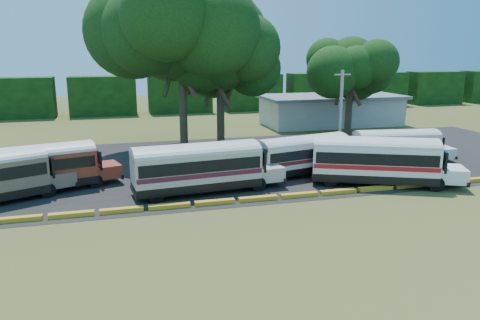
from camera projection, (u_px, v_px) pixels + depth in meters
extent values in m
plane|color=#384818|center=(284.00, 203.00, 31.25)|extent=(160.00, 160.00, 0.00)
cube|color=black|center=(248.00, 162.00, 42.77)|extent=(64.00, 24.00, 0.02)
cube|color=gold|center=(19.00, 219.00, 27.92)|extent=(2.70, 0.45, 0.30)
cube|color=gold|center=(72.00, 215.00, 28.69)|extent=(2.70, 0.45, 0.30)
cube|color=gold|center=(122.00, 210.00, 29.46)|extent=(2.70, 0.45, 0.30)
cube|color=gold|center=(169.00, 206.00, 30.23)|extent=(2.70, 0.45, 0.30)
cube|color=gold|center=(215.00, 202.00, 31.00)|extent=(2.70, 0.45, 0.30)
cube|color=gold|center=(258.00, 199.00, 31.77)|extent=(2.70, 0.45, 0.30)
cube|color=gold|center=(299.00, 195.00, 32.54)|extent=(2.70, 0.45, 0.30)
cube|color=gold|center=(338.00, 192.00, 33.31)|extent=(2.70, 0.45, 0.30)
cube|color=gold|center=(376.00, 189.00, 34.08)|extent=(2.70, 0.45, 0.30)
cube|color=gold|center=(411.00, 185.00, 34.85)|extent=(2.70, 0.45, 0.30)
cube|color=gold|center=(446.00, 183.00, 35.62)|extent=(2.70, 0.45, 0.30)
cube|color=gold|center=(478.00, 180.00, 36.39)|extent=(2.70, 0.45, 0.30)
cube|color=beige|center=(331.00, 111.00, 63.61)|extent=(18.00, 8.00, 3.60)
cube|color=#5A5D61|center=(332.00, 97.00, 63.15)|extent=(19.00, 9.00, 0.40)
cube|color=black|center=(19.00, 98.00, 69.45)|extent=(10.00, 4.00, 6.00)
cube|color=black|center=(103.00, 96.00, 72.53)|extent=(10.00, 4.00, 6.00)
cube|color=black|center=(180.00, 94.00, 75.61)|extent=(10.00, 4.00, 6.00)
cube|color=black|center=(251.00, 92.00, 78.69)|extent=(10.00, 4.00, 6.00)
cube|color=black|center=(317.00, 91.00, 81.76)|extent=(10.00, 4.00, 6.00)
cube|color=black|center=(378.00, 89.00, 84.84)|extent=(10.00, 4.00, 6.00)
cube|color=black|center=(434.00, 88.00, 87.92)|extent=(10.00, 4.00, 6.00)
cylinder|color=black|center=(48.00, 190.00, 32.33)|extent=(1.09, 0.71, 1.06)
cylinder|color=black|center=(37.00, 183.00, 34.01)|extent=(1.09, 0.71, 1.06)
cube|color=#785D4C|center=(58.00, 178.00, 33.79)|extent=(2.70, 2.91, 1.01)
cube|color=black|center=(47.00, 165.00, 33.13)|extent=(1.16, 2.28, 1.45)
cube|color=black|center=(71.00, 181.00, 34.45)|extent=(1.26, 2.44, 0.32)
cylinder|color=black|center=(95.00, 181.00, 34.62)|extent=(1.08, 0.56, 1.04)
cylinder|color=black|center=(88.00, 175.00, 36.47)|extent=(1.08, 0.56, 1.04)
cube|color=black|center=(34.00, 183.00, 33.50)|extent=(8.88, 4.76, 0.57)
cube|color=maroon|center=(33.00, 167.00, 33.22)|extent=(8.88, 4.76, 1.90)
cube|color=black|center=(32.00, 164.00, 33.17)|extent=(8.57, 4.73, 0.80)
ellipsoid|color=beige|center=(31.00, 154.00, 33.00)|extent=(8.88, 4.76, 1.17)
cube|color=maroon|center=(106.00, 170.00, 36.01)|extent=(2.41, 2.69, 0.98)
cube|color=black|center=(97.00, 158.00, 35.45)|extent=(0.79, 2.34, 1.42)
cube|color=black|center=(118.00, 174.00, 36.54)|extent=(0.86, 2.50, 0.31)
cylinder|color=black|center=(258.00, 184.00, 33.81)|extent=(1.12, 0.41, 1.09)
cylinder|color=black|center=(246.00, 176.00, 35.94)|extent=(1.12, 0.41, 1.09)
cylinder|color=black|center=(156.00, 195.00, 31.25)|extent=(1.12, 0.41, 1.09)
cylinder|color=black|center=(150.00, 186.00, 33.38)|extent=(1.12, 0.41, 1.09)
cube|color=black|center=(197.00, 183.00, 33.37)|extent=(9.17, 3.57, 0.60)
cube|color=beige|center=(197.00, 166.00, 33.07)|extent=(9.17, 3.57, 2.00)
cube|color=black|center=(197.00, 163.00, 33.01)|extent=(8.82, 3.60, 0.84)
cube|color=#541529|center=(197.00, 171.00, 33.16)|extent=(9.09, 3.61, 0.33)
ellipsoid|color=beige|center=(196.00, 152.00, 32.84)|extent=(9.17, 3.57, 1.23)
cube|color=beige|center=(267.00, 172.00, 35.18)|extent=(2.19, 2.58, 1.04)
cube|color=black|center=(259.00, 159.00, 34.69)|extent=(0.40, 2.52, 1.50)
cube|color=black|center=(278.00, 177.00, 35.60)|extent=(0.45, 2.68, 0.33)
cube|color=black|center=(134.00, 191.00, 31.87)|extent=(0.45, 2.68, 0.33)
cylinder|color=black|center=(346.00, 166.00, 39.18)|extent=(1.01, 0.49, 0.98)
cylinder|color=black|center=(330.00, 161.00, 40.96)|extent=(1.01, 0.49, 0.98)
cylinder|color=black|center=(280.00, 176.00, 36.10)|extent=(1.01, 0.49, 0.98)
cylinder|color=black|center=(266.00, 170.00, 37.89)|extent=(1.01, 0.49, 0.98)
cube|color=black|center=(302.00, 167.00, 38.27)|extent=(8.35, 4.20, 0.54)
cube|color=white|center=(302.00, 153.00, 38.01)|extent=(8.35, 4.20, 1.79)
cube|color=black|center=(302.00, 151.00, 37.96)|extent=(8.05, 4.18, 0.75)
cube|color=#5D171A|center=(302.00, 158.00, 38.09)|extent=(8.28, 4.22, 0.29)
ellipsoid|color=beige|center=(302.00, 143.00, 37.80)|extent=(8.35, 4.20, 1.10)
cube|color=white|center=(348.00, 157.00, 40.47)|extent=(2.20, 2.49, 0.93)
cube|color=black|center=(343.00, 147.00, 39.96)|extent=(0.65, 2.22, 1.34)
cube|color=black|center=(355.00, 161.00, 40.94)|extent=(0.72, 2.37, 0.29)
cube|color=black|center=(260.00, 174.00, 36.46)|extent=(0.72, 2.37, 0.29)
cylinder|color=black|center=(436.00, 184.00, 33.72)|extent=(1.14, 0.74, 1.11)
cylinder|color=black|center=(429.00, 176.00, 36.00)|extent=(1.14, 0.74, 1.11)
cylinder|color=black|center=(331.00, 180.00, 34.85)|extent=(1.14, 0.74, 1.11)
cylinder|color=black|center=(330.00, 172.00, 37.13)|extent=(1.14, 0.74, 1.11)
cube|color=black|center=(373.00, 175.00, 35.47)|extent=(9.41, 6.24, 0.61)
cube|color=white|center=(374.00, 159.00, 35.17)|extent=(9.41, 6.24, 2.02)
cube|color=black|center=(374.00, 155.00, 35.11)|extent=(9.10, 6.15, 0.85)
cube|color=red|center=(374.00, 164.00, 35.26)|extent=(9.34, 6.24, 0.33)
ellipsoid|color=beige|center=(375.00, 145.00, 34.93)|extent=(9.41, 6.24, 1.24)
cube|color=white|center=(450.00, 174.00, 34.56)|extent=(2.81, 3.04, 1.05)
cube|color=black|center=(442.00, 160.00, 34.42)|extent=(1.19, 2.39, 1.52)
cube|color=black|center=(463.00, 180.00, 34.52)|extent=(1.29, 2.55, 0.33)
cube|color=black|center=(313.00, 174.00, 36.17)|extent=(1.29, 2.55, 0.33)
cylinder|color=black|center=(437.00, 159.00, 41.93)|extent=(0.94, 0.37, 0.92)
cylinder|color=black|center=(426.00, 154.00, 43.82)|extent=(0.94, 0.37, 0.92)
cylinder|color=black|center=(371.00, 161.00, 41.08)|extent=(0.94, 0.37, 0.92)
cylinder|color=black|center=(363.00, 156.00, 42.97)|extent=(0.94, 0.37, 0.92)
cube|color=black|center=(395.00, 156.00, 42.36)|extent=(7.74, 3.22, 0.50)
cube|color=white|center=(396.00, 145.00, 42.11)|extent=(7.74, 3.22, 1.68)
cube|color=black|center=(396.00, 142.00, 42.06)|extent=(7.45, 3.24, 0.70)
cube|color=navy|center=(396.00, 148.00, 42.18)|extent=(7.67, 3.25, 0.27)
ellipsoid|color=beige|center=(397.00, 135.00, 41.91)|extent=(7.74, 3.22, 1.03)
cube|color=white|center=(442.00, 152.00, 42.92)|extent=(1.89, 2.21, 0.87)
cube|color=black|center=(437.00, 142.00, 42.63)|extent=(0.40, 2.11, 1.26)
cube|color=black|center=(450.00, 155.00, 43.11)|extent=(0.45, 2.25, 0.27)
cube|color=black|center=(356.00, 159.00, 41.87)|extent=(0.45, 2.25, 0.27)
cylinder|color=#3D2C1E|center=(183.00, 109.00, 46.83)|extent=(0.80, 0.80, 8.42)
cylinder|color=#3D2C1E|center=(194.00, 72.00, 46.73)|extent=(1.44, 2.98, 4.78)
cylinder|color=#3D2C1E|center=(171.00, 72.00, 46.53)|extent=(2.27, 2.59, 4.78)
cylinder|color=#3D2C1E|center=(182.00, 73.00, 44.74)|extent=(3.04, 0.96, 4.78)
ellipsoid|color=black|center=(181.00, 26.00, 44.98)|extent=(13.81, 13.81, 10.13)
cylinder|color=#3D2C1E|center=(221.00, 117.00, 48.99)|extent=(0.80, 0.80, 6.34)
cylinder|color=#3D2C1E|center=(231.00, 90.00, 49.10)|extent=(1.22, 2.37, 3.65)
cylinder|color=#3D2C1E|center=(209.00, 90.00, 48.89)|extent=(1.86, 2.09, 3.65)
cylinder|color=#3D2C1E|center=(221.00, 92.00, 47.11)|extent=(2.40, 0.84, 3.65)
ellipsoid|color=black|center=(220.00, 56.00, 47.57)|extent=(9.46, 9.46, 6.93)
cylinder|color=#3D2C1E|center=(349.00, 112.00, 55.06)|extent=(0.80, 0.80, 5.73)
cylinder|color=#3D2C1E|center=(357.00, 90.00, 55.22)|extent=(1.16, 2.19, 3.32)
cylinder|color=#3D2C1E|center=(339.00, 90.00, 55.02)|extent=(1.73, 1.95, 3.32)
cylinder|color=#3D2C1E|center=(353.00, 92.00, 53.23)|extent=(2.22, 0.81, 3.32)
ellipsoid|color=black|center=(351.00, 63.00, 53.76)|extent=(8.24, 8.24, 6.04)
cylinder|color=gray|center=(341.00, 114.00, 43.83)|extent=(0.30, 0.30, 8.19)
cube|color=gray|center=(343.00, 75.00, 42.98)|extent=(1.60, 0.12, 0.12)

